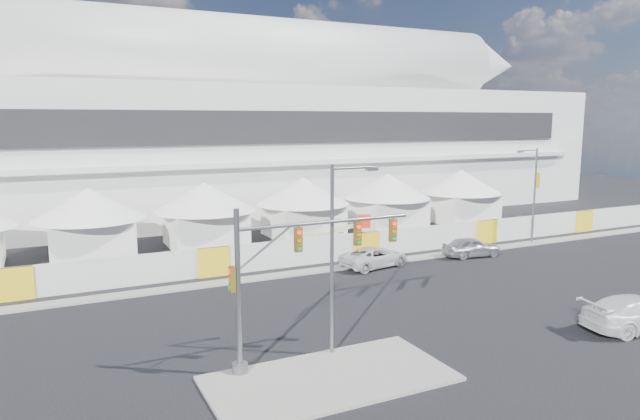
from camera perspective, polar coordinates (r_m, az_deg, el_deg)
name	(u,v)px	position (r m, az deg, el deg)	size (l,w,h in m)	color
ground	(409,332)	(29.57, 8.89, -11.98)	(160.00, 160.00, 0.00)	black
median_island	(330,378)	(24.31, 0.97, -16.49)	(10.00, 5.00, 0.15)	gray
far_curb	(520,245)	(51.30, 19.35, -3.29)	(80.00, 1.20, 0.12)	gray
stadium	(270,129)	(68.65, -4.97, 8.08)	(80.00, 24.80, 21.98)	silver
tent_row	(256,206)	(49.92, -6.44, 0.45)	(53.40, 8.40, 5.40)	white
hoarding_fence	(365,245)	(44.11, 4.57, -3.50)	(70.00, 0.25, 2.00)	silver
scaffold_tower	(535,153)	(85.37, 20.70, 5.39)	(4.40, 4.40, 12.00)	#595B60
sedan_silver	(472,247)	(45.84, 14.93, -3.59)	(4.57, 1.84, 1.56)	#B5B4B9
pickup_curb	(374,257)	(41.51, 5.46, -4.69)	(5.29, 2.44, 1.47)	silver
pickup_near	(639,313)	(33.41, 29.28, -9.00)	(6.02, 2.45, 1.75)	white
lot_car_b	(522,222)	(58.72, 19.55, -1.13)	(4.24, 1.71, 1.45)	black
traffic_mast	(280,278)	(24.13, -3.99, -6.82)	(8.43, 0.67, 6.90)	slate
streetlight_median	(336,246)	(25.17, 1.66, -3.64)	(2.35, 0.24, 8.50)	gray
streetlight_curb	(533,189)	(51.39, 20.55, 1.99)	(2.43, 0.55, 8.21)	slate
boom_lift	(314,246)	(43.91, -0.65, -3.66)	(6.84, 2.66, 3.35)	red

